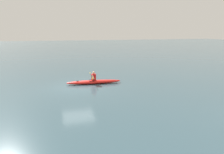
% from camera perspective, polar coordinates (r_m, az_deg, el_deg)
% --- Properties ---
extents(ground_plane, '(160.00, 160.00, 0.00)m').
position_cam_1_polar(ground_plane, '(16.25, -9.61, -2.71)').
color(ground_plane, '#334C56').
extents(kayak, '(4.52, 0.91, 0.31)m').
position_cam_1_polar(kayak, '(16.97, -5.05, -1.37)').
color(kayak, red).
rests_on(kayak, ground).
extents(kayaker, '(0.50, 2.38, 0.73)m').
position_cam_1_polar(kayaker, '(16.86, -5.19, 0.13)').
color(kayaker, red).
rests_on(kayaker, kayak).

